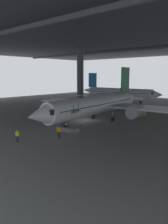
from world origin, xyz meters
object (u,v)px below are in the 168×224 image
object	(u,v)px
airplane_main	(97,105)
crew_worker_near_nose	(17,135)
crew_worker_by_stairs	(59,131)
boarding_stairs	(68,127)
airplane_distant	(118,93)
baggage_tug	(142,115)

from	to	relation	value
airplane_main	crew_worker_near_nose	world-z (taller)	airplane_main
airplane_main	crew_worker_by_stairs	size ratio (longest dim) A/B	19.55
crew_worker_near_nose	crew_worker_by_stairs	distance (m)	5.78
boarding_stairs	crew_worker_near_nose	world-z (taller)	boarding_stairs
crew_worker_near_nose	airplane_distant	distance (m)	51.15
boarding_stairs	crew_worker_by_stairs	size ratio (longest dim) A/B	2.59
airplane_main	baggage_tug	world-z (taller)	airplane_main
boarding_stairs	airplane_distant	distance (m)	43.21
crew_worker_by_stairs	airplane_distant	world-z (taller)	airplane_distant
airplane_distant	boarding_stairs	bearing A→B (deg)	-66.91
boarding_stairs	crew_worker_by_stairs	xyz separation A→B (m)	(1.82, -3.63, 0.28)
boarding_stairs	crew_worker_near_nose	xyz separation A→B (m)	(-0.76, -8.79, 0.24)
boarding_stairs	crew_worker_near_nose	bearing A→B (deg)	-94.93
airplane_main	baggage_tug	bearing A→B (deg)	66.33
airplane_main	baggage_tug	size ratio (longest dim) A/B	14.07
boarding_stairs	baggage_tug	xyz separation A→B (m)	(2.97, 19.35, -0.19)
airplane_main	crew_worker_near_nose	bearing A→B (deg)	-87.91
boarding_stairs	baggage_tug	world-z (taller)	boarding_stairs
airplane_main	boarding_stairs	distance (m)	9.80
boarding_stairs	baggage_tug	bearing A→B (deg)	81.29
boarding_stairs	crew_worker_by_stairs	world-z (taller)	boarding_stairs
crew_worker_by_stairs	crew_worker_near_nose	bearing A→B (deg)	-116.54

